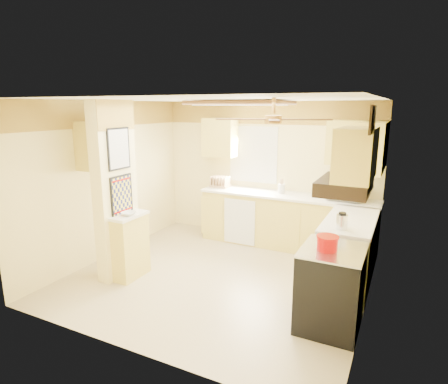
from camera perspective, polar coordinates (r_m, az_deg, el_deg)
The scene contains 34 objects.
floor at distance 5.57m, azimuth -0.79°, elevation -12.75°, with size 4.00×4.00×0.00m, color tan.
ceiling at distance 5.02m, azimuth -0.88°, elevation 13.93°, with size 4.00×4.00×0.00m, color white.
wall_back at distance 6.86m, azimuth 6.42°, elevation 3.11°, with size 4.00×4.00×0.00m, color #FFEB9B.
wall_front at distance 3.63m, azimuth -14.71°, elevation -6.21°, with size 4.00×4.00×0.00m, color #FFEB9B.
wall_left at distance 6.30m, azimuth -17.27°, elevation 1.71°, with size 3.80×3.80×0.00m, color #FFEB9B.
wall_right at distance 4.62m, azimuth 21.85°, elevation -2.59°, with size 3.80×3.80×0.00m, color #FFEB9B.
wallpaper_border at distance 6.74m, azimuth 6.59°, elevation 11.91°, with size 4.00×0.02×0.40m, color yellow.
partition_column at distance 5.47m, azimuth -16.24°, elevation 0.14°, with size 0.20×0.70×2.50m, color #FFEB9B.
partition_ledge at distance 5.55m, azimuth -14.02°, elevation -8.16°, with size 0.25×0.55×0.90m, color #E3CD5E.
ledge_top at distance 5.41m, azimuth -14.29°, elevation -3.50°, with size 0.28×0.58×0.04m, color white.
lower_cabinets_back at distance 6.62m, azimuth 9.43°, elevation -4.48°, with size 3.00×0.60×0.90m, color #E3CD5E.
lower_cabinets_right at distance 5.46m, azimuth 18.52°, elevation -8.82°, with size 0.60×1.40×0.90m, color #E3CD5E.
countertop_back at distance 6.49m, azimuth 9.56°, elevation -0.54°, with size 3.04×0.64×0.04m, color white.
countertop_right at distance 5.31m, azimuth 18.78°, elevation -4.09°, with size 0.64×1.44×0.04m, color white.
dishwasher_panel at distance 6.59m, azimuth 2.36°, elevation -4.57°, with size 0.58×0.02×0.80m, color white.
window at distance 6.89m, azimuth 4.48°, elevation 5.72°, with size 0.92×0.02×1.02m.
upper_cab_back_left at distance 6.96m, azimuth -0.61°, elevation 8.31°, with size 0.60×0.35×0.70m, color #E3CD5E.
upper_cab_back_right at distance 6.26m, azimuth 19.55°, elevation 7.05°, with size 0.90×0.35×0.70m, color #E3CD5E.
upper_cab_right at distance 5.76m, azimuth 21.68°, elevation 6.43°, with size 0.35×1.00×0.70m, color #E3CD5E.
upper_cab_left_wall at distance 5.91m, azimuth -18.08°, elevation 6.85°, with size 0.35×0.75×0.70m, color #E3CD5E.
upper_cab_over_stove at distance 3.97m, azimuth 19.50°, elevation 5.50°, with size 0.35×0.76×0.52m, color #E3CD5E.
stove at distance 4.42m, azimuth 15.95°, elevation -13.83°, with size 0.68×0.77×0.92m.
range_hood at distance 4.03m, azimuth 17.95°, elevation 0.95°, with size 0.50×0.76×0.14m, color black.
poster_menu at distance 5.30m, azimuth -15.75°, elevation 6.36°, with size 0.02×0.42×0.57m.
poster_nashville at distance 5.41m, azimuth -15.33°, elevation -0.49°, with size 0.02×0.42×0.57m.
ceiling_light_panel at distance 5.42m, azimuth 2.56°, elevation 13.38°, with size 1.35×0.95×0.06m.
ceiling_fan at distance 3.98m, azimuth 7.53°, elevation 11.00°, with size 1.15×1.15×0.26m.
vent_grate at distance 3.58m, azimuth 21.70°, elevation 10.23°, with size 0.02×0.40×0.25m, color black.
microwave at distance 6.28m, azimuth 18.01°, elevation 0.09°, with size 0.52×0.35×0.29m, color white.
bowl at distance 5.35m, azimuth -14.31°, elevation -3.20°, with size 0.19×0.19×0.05m, color white.
dutch_oven at distance 4.16m, azimuth 15.47°, elevation -7.47°, with size 0.24×0.24×0.16m.
kettle at distance 4.80m, azimuth 17.53°, elevation -4.30°, with size 0.14×0.14×0.21m.
dish_rack at distance 6.98m, azimuth -0.63°, elevation 1.37°, with size 0.34×0.26×0.20m.
utensil_crock at distance 6.57m, azimuth 8.75°, elevation 0.56°, with size 0.12×0.12×0.25m.
Camera 1 is at (2.29, -4.46, 2.41)m, focal length 30.00 mm.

